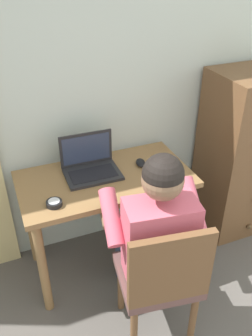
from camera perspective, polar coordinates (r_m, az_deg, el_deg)
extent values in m
cube|color=silver|center=(2.41, 0.03, 14.54)|extent=(4.80, 0.05, 2.50)
cube|color=olive|center=(2.25, -3.31, -1.77)|extent=(1.08, 0.57, 0.03)
cylinder|color=olive|center=(2.25, -13.02, -15.25)|extent=(0.06, 0.06, 0.71)
cylinder|color=olive|center=(2.49, 9.37, -9.25)|extent=(0.06, 0.06, 0.71)
cylinder|color=olive|center=(2.59, -14.95, -8.17)|extent=(0.06, 0.06, 0.71)
cylinder|color=olive|center=(2.79, 4.73, -3.58)|extent=(0.06, 0.06, 0.71)
cube|color=brown|center=(2.83, 17.62, 1.97)|extent=(0.51, 0.47, 1.26)
sphere|color=brown|center=(2.96, 18.94, -8.81)|extent=(0.04, 0.04, 0.04)
cube|color=brown|center=(2.07, 4.92, -16.50)|extent=(0.47, 0.46, 0.05)
cube|color=brown|center=(1.79, 7.11, -15.73)|extent=(0.42, 0.10, 0.42)
cylinder|color=brown|center=(2.39, 7.49, -16.49)|extent=(0.04, 0.04, 0.41)
cylinder|color=brown|center=(2.32, -0.84, -18.11)|extent=(0.04, 0.04, 0.41)
cylinder|color=brown|center=(2.21, 10.54, -22.47)|extent=(0.04, 0.04, 0.41)
cylinder|color=brown|center=(2.13, 1.27, -24.58)|extent=(0.04, 0.04, 0.41)
cylinder|color=#33384C|center=(2.21, 5.39, -11.13)|extent=(0.20, 0.42, 0.14)
cylinder|color=#33384C|center=(2.17, 0.77, -11.94)|extent=(0.20, 0.42, 0.14)
cylinder|color=#33384C|center=(2.51, 3.66, -12.04)|extent=(0.11, 0.11, 0.48)
cylinder|color=#33384C|center=(2.47, -0.44, -12.75)|extent=(0.11, 0.11, 0.48)
cube|color=#D1566B|center=(1.87, 5.32, -11.19)|extent=(0.39, 0.25, 0.46)
cylinder|color=#D1566B|center=(1.97, 10.37, -5.74)|extent=(0.13, 0.31, 0.25)
cylinder|color=#D1566B|center=(1.86, -2.31, -7.80)|extent=(0.13, 0.31, 0.25)
cylinder|color=#846047|center=(2.18, 8.10, -4.80)|extent=(0.11, 0.28, 0.11)
cylinder|color=#846047|center=(2.08, -3.37, -6.56)|extent=(0.11, 0.28, 0.11)
sphere|color=#846047|center=(1.65, 5.84, -1.86)|extent=(0.20, 0.20, 0.20)
sphere|color=black|center=(1.63, 5.90, -0.99)|extent=(0.20, 0.20, 0.20)
cube|color=#232326|center=(2.26, -5.30, -1.00)|extent=(0.34, 0.25, 0.02)
cube|color=black|center=(2.24, -5.24, -0.91)|extent=(0.29, 0.16, 0.00)
cube|color=#232326|center=(2.30, -6.34, 3.08)|extent=(0.34, 0.02, 0.22)
cube|color=#2D3851|center=(2.29, -6.30, 3.01)|extent=(0.31, 0.01, 0.18)
ellipsoid|color=black|center=(2.35, 2.31, 0.85)|extent=(0.09, 0.11, 0.03)
cylinder|color=black|center=(2.04, -11.31, -5.51)|extent=(0.09, 0.09, 0.03)
cylinder|color=silver|center=(2.03, -11.35, -5.16)|extent=(0.06, 0.06, 0.00)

